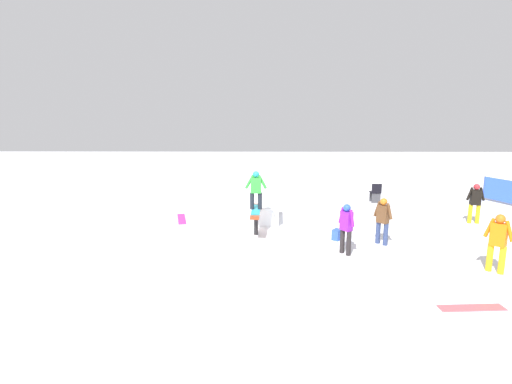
% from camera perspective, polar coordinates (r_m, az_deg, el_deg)
% --- Properties ---
extents(ground_plane, '(60.00, 60.00, 0.00)m').
position_cam_1_polar(ground_plane, '(13.31, -0.00, -6.09)').
color(ground_plane, white).
extents(rail_feature, '(1.94, 0.36, 0.84)m').
position_cam_1_polar(rail_feature, '(13.13, -0.00, -3.20)').
color(rail_feature, black).
rests_on(rail_feature, ground).
extents(snow_kicker_ramp, '(1.86, 1.57, 0.67)m').
position_cam_1_polar(snow_kicker_ramp, '(14.98, 0.36, -2.83)').
color(snow_kicker_ramp, white).
rests_on(snow_kicker_ramp, ground).
extents(main_rider_on_rail, '(1.40, 0.72, 1.29)m').
position_cam_1_polar(main_rider_on_rail, '(12.96, -0.00, 0.12)').
color(main_rider_on_rail, '#2DB1CC').
rests_on(main_rider_on_rail, rail_feature).
extents(bystander_brown, '(0.54, 0.49, 1.44)m').
position_cam_1_polar(bystander_brown, '(12.73, 17.65, -3.64)').
color(bystander_brown, navy).
rests_on(bystander_brown, ground).
extents(bystander_black, '(0.25, 0.65, 1.46)m').
position_cam_1_polar(bystander_black, '(16.52, 28.83, -1.17)').
color(bystander_black, gold).
rests_on(bystander_black, ground).
extents(bystander_orange, '(0.56, 0.54, 1.51)m').
position_cam_1_polar(bystander_orange, '(11.66, 31.29, -5.89)').
color(bystander_orange, yellow).
rests_on(bystander_orange, ground).
extents(bystander_purple, '(0.55, 0.39, 1.46)m').
position_cam_1_polar(bystander_purple, '(11.57, 12.76, -4.80)').
color(bystander_purple, '#292426').
rests_on(bystander_purple, ground).
extents(loose_snowboard_magenta, '(1.56, 0.62, 0.02)m').
position_cam_1_polar(loose_snowboard_magenta, '(15.47, -10.58, -3.79)').
color(loose_snowboard_magenta, '#CB2C9E').
rests_on(loose_snowboard_magenta, ground).
extents(loose_snowboard_coral, '(0.36, 1.36, 0.02)m').
position_cam_1_polar(loose_snowboard_coral, '(9.61, 28.43, -14.35)').
color(loose_snowboard_coral, '#F15C65').
rests_on(loose_snowboard_coral, ground).
extents(loose_snowboard_white, '(1.47, 0.48, 0.02)m').
position_cam_1_polar(loose_snowboard_white, '(18.38, 4.32, -1.29)').
color(loose_snowboard_white, white).
rests_on(loose_snowboard_white, ground).
extents(folding_chair, '(0.44, 0.44, 0.88)m').
position_cam_1_polar(folding_chair, '(18.79, 16.70, -0.20)').
color(folding_chair, '#3F3F44').
rests_on(folding_chair, ground).
extents(backpack_on_snow, '(0.37, 0.36, 0.34)m').
position_cam_1_polar(backpack_on_snow, '(12.98, 11.48, -5.99)').
color(backpack_on_snow, blue).
rests_on(backpack_on_snow, ground).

